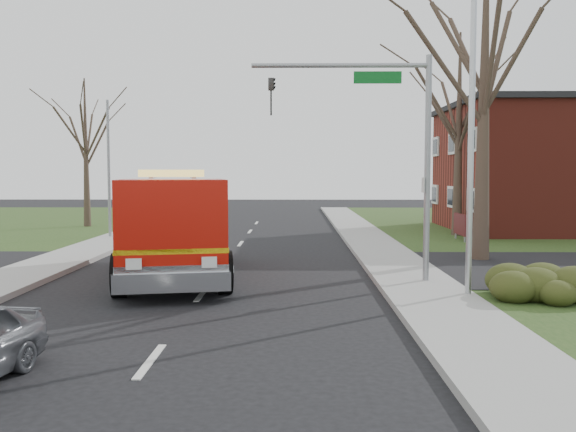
{
  "coord_description": "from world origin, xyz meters",
  "views": [
    {
      "loc": [
        2.58,
        -16.61,
        3.36
      ],
      "look_at": [
        2.36,
        2.53,
        2.0
      ],
      "focal_mm": 38.0,
      "sensor_mm": 36.0,
      "label": 1
    }
  ],
  "objects": [
    {
      "name": "ground",
      "position": [
        0.0,
        0.0,
        0.0
      ],
      "size": [
        120.0,
        120.0,
        0.0
      ],
      "primitive_type": "plane",
      "color": "black",
      "rests_on": "ground"
    },
    {
      "name": "sidewalk_right",
      "position": [
        6.2,
        0.0,
        0.07
      ],
      "size": [
        2.4,
        80.0,
        0.15
      ],
      "primitive_type": "cube",
      "color": "gray",
      "rests_on": "ground"
    },
    {
      "name": "health_center_sign",
      "position": [
        10.5,
        12.5,
        0.88
      ],
      "size": [
        0.12,
        2.0,
        1.4
      ],
      "color": "#4C1114",
      "rests_on": "ground"
    },
    {
      "name": "hedge_corner",
      "position": [
        9.0,
        -1.0,
        0.58
      ],
      "size": [
        2.8,
        2.0,
        0.9
      ],
      "primitive_type": "ellipsoid",
      "color": "#2A3312",
      "rests_on": "lawn_right"
    },
    {
      "name": "bare_tree_near",
      "position": [
        9.5,
        6.0,
        7.41
      ],
      "size": [
        6.0,
        6.0,
        12.0
      ],
      "color": "#372920",
      "rests_on": "ground"
    },
    {
      "name": "bare_tree_far",
      "position": [
        11.0,
        15.0,
        6.49
      ],
      "size": [
        5.25,
        5.25,
        10.5
      ],
      "color": "#372920",
      "rests_on": "ground"
    },
    {
      "name": "bare_tree_left",
      "position": [
        -10.0,
        20.0,
        5.56
      ],
      "size": [
        4.5,
        4.5,
        9.0
      ],
      "color": "#372920",
      "rests_on": "ground"
    },
    {
      "name": "traffic_signal_mast",
      "position": [
        5.21,
        1.5,
        4.71
      ],
      "size": [
        5.29,
        0.18,
        6.8
      ],
      "color": "gray",
      "rests_on": "ground"
    },
    {
      "name": "streetlight_pole",
      "position": [
        7.14,
        -0.5,
        4.55
      ],
      "size": [
        1.48,
        0.16,
        8.4
      ],
      "color": "#B7BABF",
      "rests_on": "ground"
    },
    {
      "name": "utility_pole_far",
      "position": [
        -6.8,
        14.0,
        3.5
      ],
      "size": [
        0.14,
        0.14,
        7.0
      ],
      "primitive_type": "cylinder",
      "color": "gray",
      "rests_on": "ground"
    },
    {
      "name": "fire_engine",
      "position": [
        -1.29,
        2.62,
        1.56
      ],
      "size": [
        4.57,
        8.94,
        3.44
      ],
      "rotation": [
        0.0,
        0.0,
        0.19
      ],
      "color": "#B11208",
      "rests_on": "ground"
    }
  ]
}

